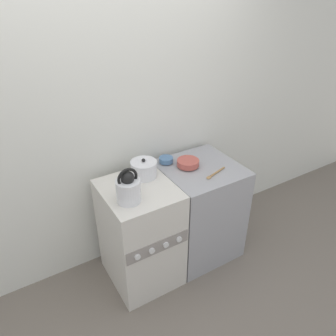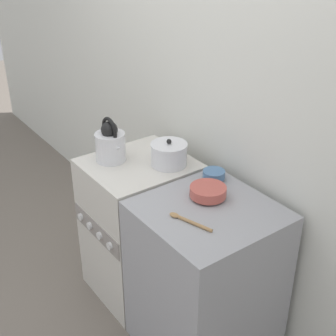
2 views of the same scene
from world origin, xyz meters
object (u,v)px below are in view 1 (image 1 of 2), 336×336
(stove, at_px, (140,234))
(kettle, at_px, (128,188))
(enamel_bowl, at_px, (188,163))
(small_ceramic_bowl, at_px, (166,160))
(cooking_pot, at_px, (144,169))

(stove, bearing_deg, kettle, -138.47)
(enamel_bowl, bearing_deg, small_ceramic_bowl, 130.16)
(stove, xyz_separation_m, enamel_bowl, (0.51, 0.09, 0.48))
(stove, xyz_separation_m, small_ceramic_bowl, (0.38, 0.24, 0.47))
(kettle, xyz_separation_m, enamel_bowl, (0.63, 0.19, -0.08))
(enamel_bowl, xyz_separation_m, small_ceramic_bowl, (-0.12, 0.15, -0.01))
(cooking_pot, xyz_separation_m, enamel_bowl, (0.39, -0.04, -0.04))
(cooking_pot, bearing_deg, stove, -132.65)
(cooking_pot, bearing_deg, enamel_bowl, -6.12)
(kettle, xyz_separation_m, small_ceramic_bowl, (0.50, 0.34, -0.09))
(kettle, bearing_deg, enamel_bowl, 17.23)
(stove, relative_size, small_ceramic_bowl, 7.55)
(kettle, relative_size, small_ceramic_bowl, 2.20)
(enamel_bowl, bearing_deg, cooking_pot, 173.88)
(cooking_pot, distance_m, small_ceramic_bowl, 0.29)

